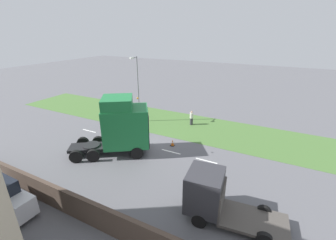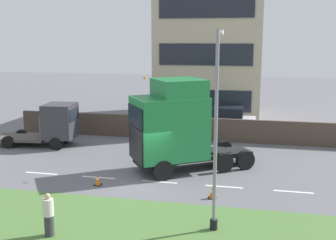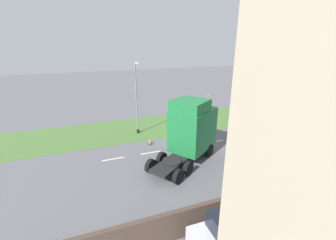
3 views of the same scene
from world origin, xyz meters
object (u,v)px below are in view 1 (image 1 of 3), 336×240
lamp_post (138,92)px  traffic_cone_lead (173,143)px  lorry_cab (123,126)px  flatbed_truck (212,195)px  pedestrian (191,118)px  traffic_cone_trailing (126,129)px

lamp_post → traffic_cone_lead: lamp_post is taller
lorry_cab → flatbed_truck: 9.54m
flatbed_truck → traffic_cone_lead: flatbed_truck is taller
flatbed_truck → pedestrian: size_ratio=3.43×
pedestrian → traffic_cone_lead: bearing=3.2°
lorry_cab → traffic_cone_lead: size_ratio=11.53×
lamp_post → pedestrian: size_ratio=4.52×
lorry_cab → lamp_post: bearing=169.7°
lorry_cab → traffic_cone_lead: (-2.95, 3.15, -2.18)m
flatbed_truck → pedestrian: flatbed_truck is taller
pedestrian → traffic_cone_trailing: size_ratio=2.79×
flatbed_truck → traffic_cone_trailing: flatbed_truck is taller
lorry_cab → pedestrian: (-8.34, 2.86, -1.68)m
traffic_cone_lead → pedestrian: bearing=-176.8°
pedestrian → lamp_post: bearing=-72.1°
flatbed_truck → traffic_cone_lead: (-6.58, -5.60, -1.18)m
lorry_cab → pedestrian: bearing=127.0°
traffic_cone_lead → traffic_cone_trailing: bearing=-95.5°
pedestrian → traffic_cone_trailing: 7.23m
traffic_cone_trailing → pedestrian: bearing=132.3°
lorry_cab → lamp_post: lamp_post is taller
lamp_post → traffic_cone_trailing: lamp_post is taller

